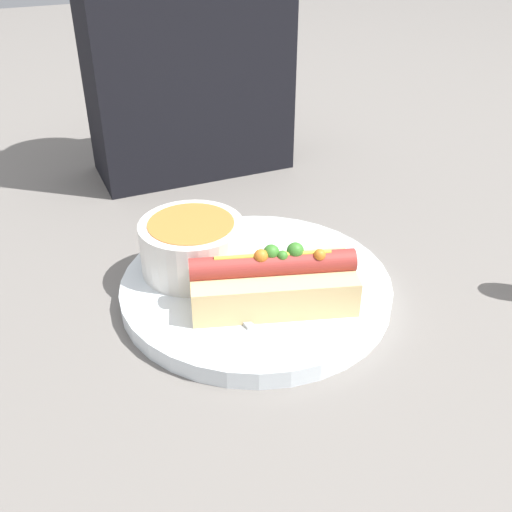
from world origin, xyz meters
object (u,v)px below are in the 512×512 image
Objects in this scene: soup_bowl at (192,244)px; spoon at (190,265)px; seated_diner at (186,36)px; hot_dog at (276,281)px.

soup_bowl is 0.03m from spoon.
seated_diner is (0.11, 0.31, 0.18)m from spoon.
seated_diner is at bearing -28.43° from spoon.
hot_dog is 0.12m from spoon.
seated_diner reaches higher than hot_dog.
hot_dog is 0.11m from soup_bowl.
spoon is at bearing 161.52° from soup_bowl.
hot_dog reaches higher than soup_bowl.
spoon is at bearing 140.61° from hot_dog.
soup_bowl is (-0.06, 0.09, 0.01)m from hot_dog.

